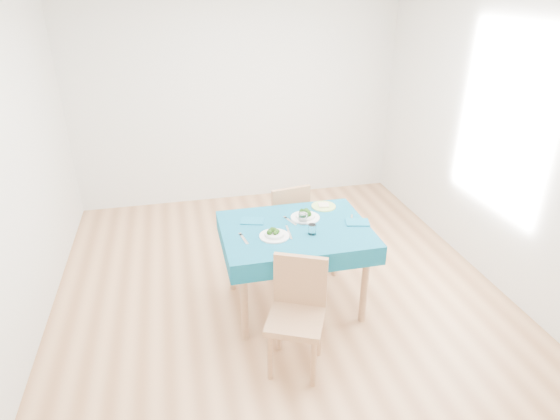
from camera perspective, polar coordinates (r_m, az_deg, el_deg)
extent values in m
cube|color=#9E6A42|center=(4.36, 0.00, -10.22)|extent=(4.00, 4.50, 0.02)
cube|color=silver|center=(5.87, -5.17, 13.86)|extent=(4.00, 0.02, 2.70)
cube|color=silver|center=(1.87, 16.54, -15.64)|extent=(4.00, 0.02, 2.70)
cube|color=silver|center=(3.83, -30.62, 3.76)|extent=(0.02, 4.50, 2.70)
cube|color=silver|center=(4.60, 25.34, 8.12)|extent=(0.02, 4.50, 2.70)
cube|color=#094E6B|center=(4.02, 1.82, -6.96)|extent=(1.20, 0.91, 0.76)
cube|color=#9A6D48|center=(3.35, 1.95, -12.51)|extent=(0.53, 0.55, 0.97)
cube|color=#9A6D48|center=(4.65, 0.47, -0.75)|extent=(0.45, 0.48, 0.96)
cube|color=silver|center=(3.67, -4.42, -3.55)|extent=(0.05, 0.18, 0.00)
cube|color=silver|center=(3.76, 1.09, -2.74)|extent=(0.03, 0.24, 0.00)
cube|color=silver|center=(3.93, 1.28, -1.36)|extent=(0.08, 0.17, 0.00)
cube|color=silver|center=(3.99, 8.72, -1.26)|extent=(0.10, 0.22, 0.00)
cube|color=#0E5876|center=(3.93, -3.37, -1.34)|extent=(0.22, 0.18, 0.01)
cube|color=#0E5876|center=(3.96, 9.43, -1.50)|extent=(0.22, 0.18, 0.01)
cylinder|color=white|center=(3.88, 2.80, -1.05)|extent=(0.07, 0.07, 0.09)
cylinder|color=white|center=(3.73, 3.93, -2.37)|extent=(0.07, 0.07, 0.08)
cylinder|color=#B3D869|center=(4.20, 5.33, 0.46)|extent=(0.22, 0.22, 0.01)
cube|color=beige|center=(4.20, 5.34, 0.61)|extent=(0.11, 0.11, 0.01)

